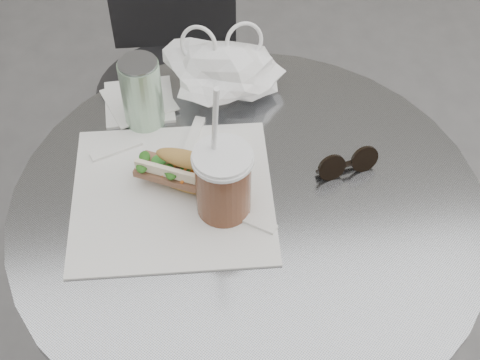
{
  "coord_description": "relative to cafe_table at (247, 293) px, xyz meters",
  "views": [
    {
      "loc": [
        -0.1,
        -0.46,
        1.56
      ],
      "look_at": [
        -0.01,
        0.2,
        0.79
      ],
      "focal_mm": 50.0,
      "sensor_mm": 36.0,
      "label": 1
    }
  ],
  "objects": [
    {
      "name": "banh_mi",
      "position": [
        -0.09,
        0.04,
        0.31
      ],
      "size": [
        0.22,
        0.17,
        0.07
      ],
      "rotation": [
        0.0,
        0.0,
        -0.46
      ],
      "color": "#B39643",
      "rests_on": "sandwich_paper"
    },
    {
      "name": "drink_can",
      "position": [
        -0.16,
        0.21,
        0.34
      ],
      "size": [
        0.07,
        0.07,
        0.13
      ],
      "color": "#579561",
      "rests_on": "cafe_table"
    },
    {
      "name": "cafe_table",
      "position": [
        0.0,
        0.0,
        0.0
      ],
      "size": [
        0.76,
        0.76,
        0.74
      ],
      "color": "slate",
      "rests_on": "ground"
    },
    {
      "name": "iced_coffee",
      "position": [
        -0.04,
        -0.01,
        0.34
      ],
      "size": [
        0.09,
        0.09,
        0.27
      ],
      "color": "brown",
      "rests_on": "cafe_table"
    },
    {
      "name": "napkin_stack",
      "position": [
        -0.17,
        0.25,
        0.28
      ],
      "size": [
        0.14,
        0.14,
        0.01
      ],
      "color": "white",
      "rests_on": "cafe_table"
    },
    {
      "name": "chair_far",
      "position": [
        -0.09,
        0.62,
        -0.13
      ],
      "size": [
        0.4,
        0.41,
        0.75
      ],
      "rotation": [
        0.0,
        0.0,
        3.1
      ],
      "color": "#2A2A2D",
      "rests_on": "ground"
    },
    {
      "name": "sandwich_paper",
      "position": [
        -0.12,
        0.03,
        0.28
      ],
      "size": [
        0.33,
        0.32,
        0.0
      ],
      "primitive_type": "cube",
      "rotation": [
        0.0,
        0.0,
        -0.05
      ],
      "color": "white",
      "rests_on": "cafe_table"
    },
    {
      "name": "sunglasses",
      "position": [
        0.17,
        0.04,
        0.29
      ],
      "size": [
        0.11,
        0.04,
        0.05
      ],
      "rotation": [
        0.0,
        0.0,
        0.21
      ],
      "color": "black",
      "rests_on": "cafe_table"
    },
    {
      "name": "plastic_bag",
      "position": [
        -0.01,
        0.26,
        0.32
      ],
      "size": [
        0.22,
        0.18,
        0.1
      ],
      "primitive_type": null,
      "rotation": [
        0.0,
        0.0,
        -0.15
      ],
      "color": "white",
      "rests_on": "cafe_table"
    }
  ]
}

